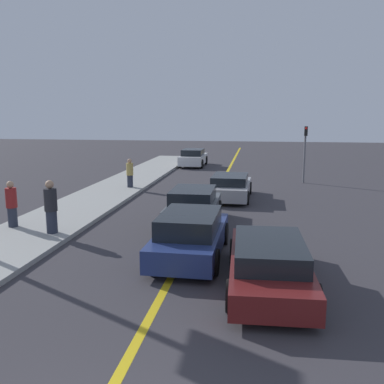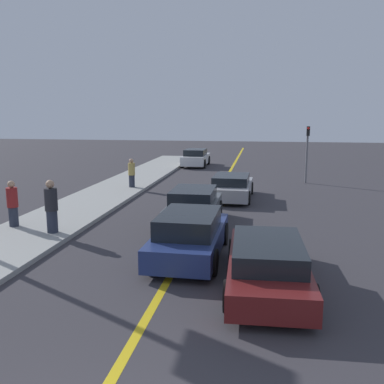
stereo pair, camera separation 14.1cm
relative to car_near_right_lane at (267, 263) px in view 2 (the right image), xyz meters
name	(u,v)px [view 2 (the right image)]	position (x,y,z in m)	size (l,w,h in m)	color
road_center_line	(217,194)	(-2.44, 11.69, -0.60)	(0.20, 60.00, 0.01)	gold
sidewalk_left	(114,190)	(-7.95, 11.59, -0.53)	(3.11, 35.80, 0.15)	#9E9E99
car_near_right_lane	(267,263)	(0.00, 0.00, 0.00)	(2.08, 4.85, 1.21)	maroon
car_ahead_center	(190,235)	(-2.20, 1.86, 0.06)	(1.98, 4.38, 1.36)	navy
car_far_distant	(194,207)	(-2.65, 5.43, 0.08)	(1.87, 3.99, 1.41)	#4C5156
car_parked_left_lot	(231,187)	(-1.63, 10.69, -0.02)	(2.06, 4.28, 1.19)	#9E9EA3
car_oncoming_far	(196,158)	(-5.34, 23.19, 0.06)	(1.90, 4.11, 1.35)	silver
pedestrian_mid_group	(51,207)	(-7.13, 3.15, 0.44)	(0.43, 0.43, 1.80)	#282D3D
pedestrian_far_standing	(13,204)	(-8.89, 3.68, 0.37)	(0.38, 0.38, 1.64)	#282D3D
pedestrian_by_sign	(132,173)	(-7.17, 12.25, 0.32)	(0.37, 0.37, 1.56)	#282D3D
traffic_light	(307,148)	(2.42, 16.08, 1.51)	(0.18, 0.40, 3.37)	slate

